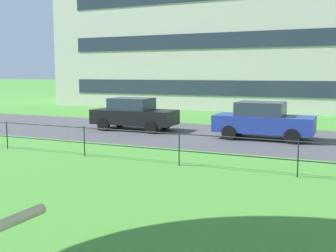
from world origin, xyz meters
name	(u,v)px	position (x,y,z in m)	size (l,w,h in m)	color
street_strip	(319,142)	(0.00, 19.30, 0.00)	(80.00, 7.38, 0.01)	#4C4C51
park_fence	(298,152)	(0.00, 13.10, 0.67)	(33.76, 0.04, 1.00)	#232328
car_black_center	(134,114)	(-8.41, 19.41, 0.78)	(4.06, 1.94, 1.54)	black
car_blue_far_left	(263,120)	(-2.20, 19.18, 0.78)	(4.02, 1.86, 1.54)	#233899
apartment_building_background	(255,1)	(-6.75, 36.79, 8.52)	(31.30, 12.60, 17.04)	beige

